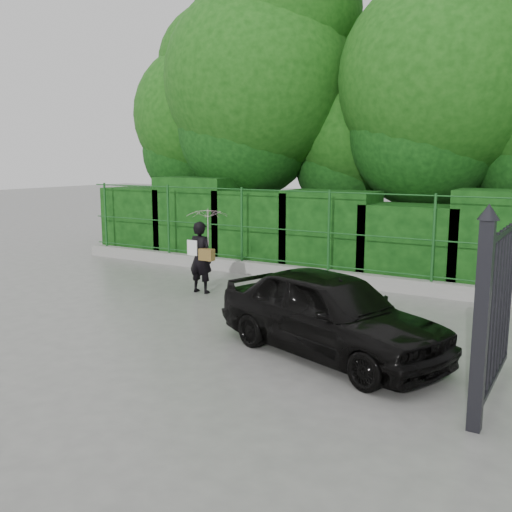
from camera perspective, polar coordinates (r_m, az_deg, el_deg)
The scene contains 8 objects.
ground at distance 9.43m, azimuth -6.42°, elevation -7.52°, with size 80.00×80.00×0.00m, color gray.
kerb at distance 13.13m, azimuth 5.60°, elevation -1.88°, with size 14.00×0.25×0.30m, color #9E9E99.
fence at distance 12.87m, azimuth 6.56°, elevation 2.60°, with size 14.13×0.06×1.80m.
hedge at distance 13.93m, azimuth 7.11°, elevation 2.32°, with size 14.20×1.20×2.27m.
trees at distance 15.59m, azimuth 15.21°, elevation 16.17°, with size 17.10×6.15×8.08m.
gate at distance 6.66m, azimuth 22.30°, elevation -4.96°, with size 0.22×2.33×2.36m.
woman at distance 11.83m, azimuth -5.13°, elevation 1.83°, with size 0.85×0.86×1.78m.
car at distance 8.22m, azimuth 7.44°, elevation -5.66°, with size 1.46×3.63×1.24m, color black.
Camera 1 is at (5.52, -7.12, 2.80)m, focal length 40.00 mm.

